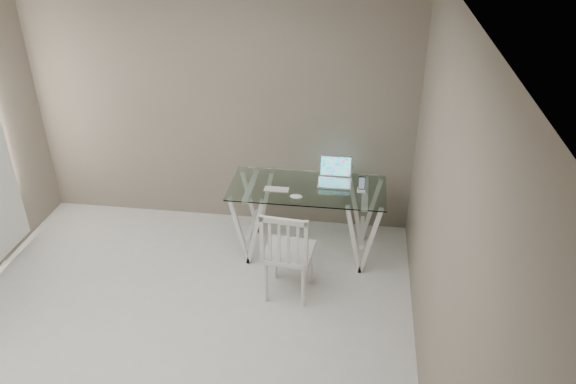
{
  "coord_description": "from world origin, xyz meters",
  "views": [
    {
      "loc": [
        1.42,
        -3.04,
        3.35
      ],
      "look_at": [
        0.82,
        1.37,
        0.85
      ],
      "focal_mm": 35.0,
      "sensor_mm": 36.0,
      "label": 1
    }
  ],
  "objects": [
    {
      "name": "room",
      "position": [
        -0.06,
        0.02,
        1.72
      ],
      "size": [
        4.5,
        4.52,
        2.71
      ],
      "color": "beige",
      "rests_on": "ground"
    },
    {
      "name": "desk",
      "position": [
        0.97,
        1.67,
        0.38
      ],
      "size": [
        1.5,
        0.7,
        0.75
      ],
      "color": "silver",
      "rests_on": "ground"
    },
    {
      "name": "chair",
      "position": [
        0.87,
        0.93,
        0.51
      ],
      "size": [
        0.45,
        0.45,
        0.92
      ],
      "rotation": [
        0.0,
        0.0,
        -0.09
      ],
      "color": "silver",
      "rests_on": "ground"
    },
    {
      "name": "laptop",
      "position": [
        1.22,
        1.84,
        0.8
      ],
      "size": [
        0.33,
        0.29,
        0.22
      ],
      "color": "silver",
      "rests_on": "desk"
    },
    {
      "name": "keyboard",
      "position": [
        0.68,
        1.59,
        0.75
      ],
      "size": [
        0.25,
        0.11,
        0.01
      ],
      "primitive_type": "cube",
      "color": "silver",
      "rests_on": "desk"
    },
    {
      "name": "mouse",
      "position": [
        0.89,
        1.45,
        0.77
      ],
      "size": [
        0.12,
        0.07,
        0.04
      ],
      "primitive_type": "ellipsoid",
      "color": "white",
      "rests_on": "desk"
    },
    {
      "name": "phone_dock",
      "position": [
        1.48,
        1.67,
        0.79
      ],
      "size": [
        0.08,
        0.08,
        0.14
      ],
      "color": "white",
      "rests_on": "desk"
    }
  ]
}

